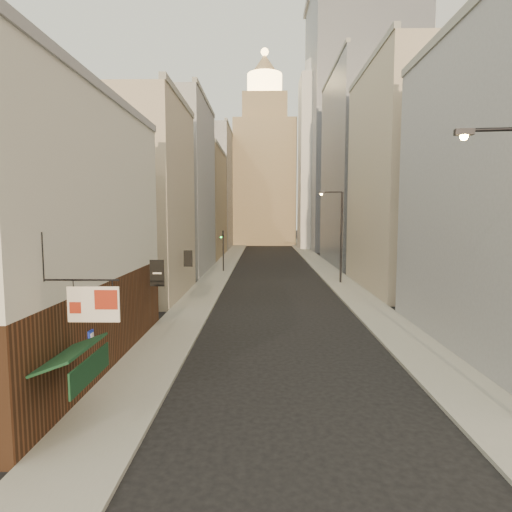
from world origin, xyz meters
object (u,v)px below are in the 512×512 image
at_px(streetlamp_mid, 339,231).
at_px(white_tower, 319,156).
at_px(clock_tower, 264,169).
at_px(traffic_light_left, 223,242).

bearing_deg(streetlamp_mid, white_tower, 88.82).
distance_m(clock_tower, traffic_light_left, 52.92).
bearing_deg(streetlamp_mid, traffic_light_left, 148.82).
distance_m(streetlamp_mid, traffic_light_left, 15.05).
relative_size(clock_tower, streetlamp_mid, 4.91).
relative_size(streetlamp_mid, traffic_light_left, 1.83).
height_order(clock_tower, streetlamp_mid, clock_tower).
height_order(clock_tower, traffic_light_left, clock_tower).
relative_size(clock_tower, white_tower, 1.08).
relative_size(white_tower, streetlamp_mid, 4.53).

